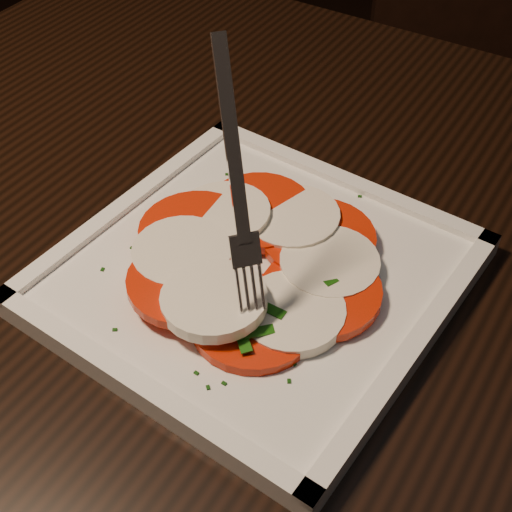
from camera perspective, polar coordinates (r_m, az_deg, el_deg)
The scene contains 5 objects.
table at distance 0.67m, azimuth 7.74°, elevation -6.70°, with size 1.30×0.96×0.75m.
chair at distance 1.26m, azimuth 18.96°, elevation 11.57°, with size 0.55×0.55×0.93m.
plate at distance 0.57m, azimuth -0.00°, elevation -1.62°, with size 0.29×0.29×0.01m, color white.
caprese_salad at distance 0.56m, azimuth -0.01°, elevation -0.29°, with size 0.22×0.24×0.03m.
fork at distance 0.48m, azimuth -1.87°, elevation 6.73°, with size 0.03×0.08×0.18m, color white, non-canonical shape.
Camera 1 is at (-0.19, -0.34, 1.17)m, focal length 50.00 mm.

